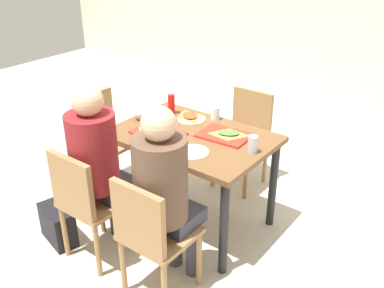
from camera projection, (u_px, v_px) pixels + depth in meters
ground_plane at (192, 221)px, 3.51m from camera, size 10.00×10.00×0.02m
main_table at (192, 147)px, 3.21m from camera, size 1.15×0.80×0.76m
chair_near_left at (86, 199)px, 2.88m from camera, size 0.40×0.40×0.85m
chair_near_right at (151, 232)px, 2.57m from camera, size 0.40×0.40×0.85m
chair_far_side at (246, 131)px, 3.84m from camera, size 0.40×0.40×0.85m
chair_left_end at (104, 133)px, 3.80m from camera, size 0.40×0.40×0.85m
person_in_red at (98, 158)px, 2.87m from camera, size 0.32×0.42×1.26m
person_in_brown_jacket at (165, 187)px, 2.56m from camera, size 0.32×0.42×1.26m
tray_red_near at (158, 133)px, 3.17m from camera, size 0.37×0.27×0.02m
tray_red_far at (224, 135)px, 3.14m from camera, size 0.38×0.28×0.02m
paper_plate_center at (191, 119)px, 3.41m from camera, size 0.22×0.22×0.01m
paper_plate_near_edge at (193, 152)px, 2.91m from camera, size 0.22×0.22×0.01m
pizza_slice_a at (153, 131)px, 3.15m from camera, size 0.22×0.17×0.02m
pizza_slice_b at (229, 133)px, 3.12m from camera, size 0.26×0.24×0.02m
pizza_slice_c at (190, 116)px, 3.43m from camera, size 0.27×0.26×0.02m
plastic_cup_a at (215, 113)px, 3.40m from camera, size 0.07×0.07×0.10m
plastic_cup_b at (165, 146)px, 2.88m from camera, size 0.07×0.07×0.10m
soda_can at (253, 144)px, 2.88m from camera, size 0.07×0.07×0.12m
condiment_bottle at (171, 104)px, 3.49m from camera, size 0.06×0.06×0.16m
foil_bundle at (140, 113)px, 3.39m from camera, size 0.10×0.10×0.10m
handbag at (58, 225)px, 3.22m from camera, size 0.35×0.23×0.28m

